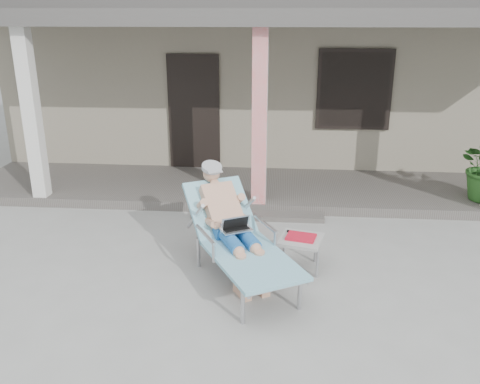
{
  "coord_description": "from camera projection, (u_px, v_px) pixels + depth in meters",
  "views": [
    {
      "loc": [
        0.33,
        -5.29,
        2.93
      ],
      "look_at": [
        -0.16,
        0.6,
        0.85
      ],
      "focal_mm": 38.0,
      "sensor_mm": 36.0,
      "label": 1
    }
  ],
  "objects": [
    {
      "name": "porch_deck",
      "position": [
        261.0,
        189.0,
        8.76
      ],
      "size": [
        10.0,
        2.0,
        0.15
      ],
      "primitive_type": "cube",
      "color": "#605B56",
      "rests_on": "ground"
    },
    {
      "name": "house",
      "position": [
        269.0,
        72.0,
        11.52
      ],
      "size": [
        10.4,
        5.4,
        3.3
      ],
      "color": "#9F967E",
      "rests_on": "ground"
    },
    {
      "name": "porch_overhang",
      "position": [
        263.0,
        23.0,
        7.81
      ],
      "size": [
        10.0,
        2.3,
        2.85
      ],
      "color": "silver",
      "rests_on": "porch_deck"
    },
    {
      "name": "side_table",
      "position": [
        301.0,
        241.0,
        6.05
      ],
      "size": [
        0.58,
        0.58,
        0.44
      ],
      "rotation": [
        0.0,
        0.0,
        -0.24
      ],
      "color": "#A7A7A2",
      "rests_on": "ground"
    },
    {
      "name": "lounger",
      "position": [
        234.0,
        212.0,
        5.78
      ],
      "size": [
        1.57,
        2.04,
        1.29
      ],
      "rotation": [
        0.0,
        0.0,
        0.5
      ],
      "color": "#B7B7BC",
      "rests_on": "ground"
    },
    {
      "name": "porch_step",
      "position": [
        257.0,
        216.0,
        7.69
      ],
      "size": [
        2.0,
        0.3,
        0.07
      ],
      "primitive_type": "cube",
      "color": "#605B56",
      "rests_on": "ground"
    },
    {
      "name": "ground",
      "position": [
        249.0,
        277.0,
        5.97
      ],
      "size": [
        60.0,
        60.0,
        0.0
      ],
      "primitive_type": "plane",
      "color": "#9E9E99",
      "rests_on": "ground"
    }
  ]
}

